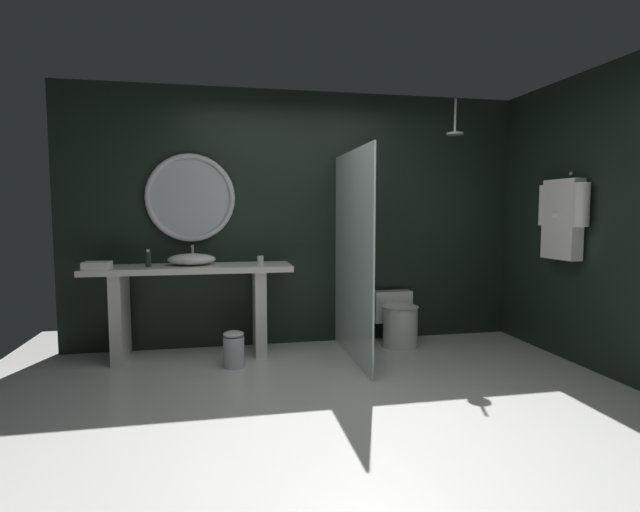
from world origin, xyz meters
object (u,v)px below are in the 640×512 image
vessel_sink (192,259)px  rain_shower_head (455,129)px  hanging_bathrobe (562,216)px  soap_dispenser (148,259)px  waste_bin (234,349)px  round_wall_mirror (190,198)px  toilet (398,320)px  tumbler_cup (260,260)px  folded_hand_towel (97,266)px

vessel_sink → rain_shower_head: 2.90m
rain_shower_head → hanging_bathrobe: rain_shower_head is taller
soap_dispenser → waste_bin: size_ratio=0.50×
vessel_sink → soap_dispenser: (-0.38, -0.08, 0.02)m
soap_dispenser → hanging_bathrobe: 3.81m
vessel_sink → round_wall_mirror: size_ratio=0.52×
hanging_bathrobe → toilet: (-1.27, 0.77, -1.08)m
waste_bin → round_wall_mirror: bearing=119.6°
vessel_sink → tumbler_cup: size_ratio=5.21×
vessel_sink → round_wall_mirror: round_wall_mirror is taller
round_wall_mirror → folded_hand_towel: bearing=-151.8°
soap_dispenser → folded_hand_towel: bearing=-162.4°
tumbler_cup → round_wall_mirror: round_wall_mirror is taller
toilet → tumbler_cup: bearing=-179.0°
rain_shower_head → toilet: size_ratio=0.66×
tumbler_cup → rain_shower_head: size_ratio=0.24×
toilet → round_wall_mirror: bearing=172.8°
rain_shower_head → vessel_sink: bearing=177.3°
rain_shower_head → waste_bin: rain_shower_head is taller
round_wall_mirror → hanging_bathrobe: (3.34, -1.04, -0.17)m
vessel_sink → round_wall_mirror: bearing=93.0°
tumbler_cup → hanging_bathrobe: size_ratio=0.11×
soap_dispenser → hanging_bathrobe: (3.71, -0.75, 0.40)m
rain_shower_head → folded_hand_towel: rain_shower_head is taller
hanging_bathrobe → tumbler_cup: bearing=164.4°
round_wall_mirror → folded_hand_towel: (-0.78, -0.42, -0.61)m
round_wall_mirror → folded_hand_towel: size_ratio=3.88×
tumbler_cup → rain_shower_head: rain_shower_head is taller
hanging_bathrobe → toilet: bearing=148.7°
hanging_bathrobe → waste_bin: 3.20m
rain_shower_head → hanging_bathrobe: (0.73, -0.70, -0.86)m
tumbler_cup → soap_dispenser: (-1.03, -0.00, 0.03)m
tumbler_cup → toilet: bearing=1.0°
tumbler_cup → rain_shower_head: (1.96, -0.05, 1.29)m
vessel_sink → tumbler_cup: vessel_sink is taller
soap_dispenser → folded_hand_towel: size_ratio=0.73×
soap_dispenser → waste_bin: soap_dispenser is taller
toilet → waste_bin: (-1.68, -0.41, -0.09)m
hanging_bathrobe → waste_bin: bearing=172.9°
tumbler_cup → toilet: (1.41, 0.02, -0.65)m
hanging_bathrobe → toilet: size_ratio=1.48×
rain_shower_head → hanging_bathrobe: bearing=-43.8°
soap_dispenser → rain_shower_head: 3.24m
tumbler_cup → vessel_sink: bearing=173.4°
vessel_sink → tumbler_cup: 0.65m
round_wall_mirror → hanging_bathrobe: size_ratio=1.09×
round_wall_mirror → rain_shower_head: (2.61, -0.34, 0.69)m
soap_dispenser → round_wall_mirror: bearing=37.9°
rain_shower_head → soap_dispenser: bearing=179.1°
waste_bin → tumbler_cup: bearing=54.5°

